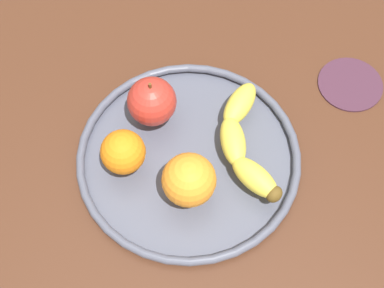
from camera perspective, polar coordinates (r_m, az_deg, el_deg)
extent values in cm
cube|color=#472819|center=(84.80, 0.00, -2.20)|extent=(113.82, 113.82, 4.00)
cylinder|color=#4D5160|center=(82.74, 0.00, -1.49)|extent=(30.73, 30.73, 0.60)
torus|color=#4D5160|center=(81.94, 0.00, -1.20)|extent=(32.01, 32.01, 1.20)
ellipsoid|color=yellow|center=(83.87, 5.07, 3.96)|extent=(8.47, 6.93, 3.48)
ellipsoid|color=yellow|center=(80.66, 4.40, 0.29)|extent=(8.14, 4.38, 3.48)
ellipsoid|color=yellow|center=(78.39, 6.56, -3.29)|extent=(8.01, 7.91, 3.48)
ellipsoid|color=brown|center=(77.69, 8.48, -4.93)|extent=(3.13, 3.14, 2.44)
sphere|color=#B32F25|center=(81.82, -3.66, 4.23)|extent=(7.08, 7.08, 7.08)
cylinder|color=#593819|center=(78.71, -3.81, 5.70)|extent=(0.44, 0.44, 1.20)
sphere|color=orange|center=(75.60, 0.05, -3.58)|extent=(7.30, 7.30, 7.30)
sphere|color=orange|center=(78.56, -6.49, -0.79)|extent=(6.23, 6.23, 6.23)
cylinder|color=#3F2131|center=(92.88, 15.69, 5.77)|extent=(10.04, 10.04, 0.60)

